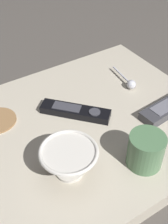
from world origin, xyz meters
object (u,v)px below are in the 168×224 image
(coffee_mug, at_px, (146,150))
(teaspoon, at_px, (130,83))
(cereal_bowl, at_px, (69,160))
(tv_remote_near, at_px, (75,111))

(coffee_mug, bearing_deg, teaspoon, -123.16)
(teaspoon, bearing_deg, coffee_mug, 56.84)
(cereal_bowl, height_order, coffee_mug, coffee_mug)
(cereal_bowl, bearing_deg, coffee_mug, 156.43)
(tv_remote_near, bearing_deg, cereal_bowl, 54.62)
(cereal_bowl, distance_m, coffee_mug, 0.17)
(teaspoon, bearing_deg, cereal_bowl, 28.98)
(cereal_bowl, relative_size, coffee_mug, 1.57)
(coffee_mug, xyz_separation_m, tv_remote_near, (0.04, -0.22, -0.03))
(coffee_mug, height_order, teaspoon, coffee_mug)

